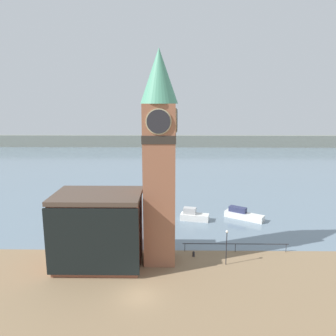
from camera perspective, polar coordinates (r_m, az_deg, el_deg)
name	(u,v)px	position (r m, az deg, el deg)	size (l,w,h in m)	color
ground_plane	(139,296)	(34.79, -5.06, -21.30)	(160.00, 160.00, 0.00)	#846B4C
water	(162,164)	(101.12, -1.09, 0.67)	(160.00, 120.00, 0.00)	slate
far_shoreline	(165,141)	(140.30, -0.57, 4.70)	(180.00, 3.00, 5.00)	gray
pier_railing	(235,244)	(43.68, 11.67, -12.91)	(13.50, 0.08, 1.09)	#232328
clock_tower	(159,154)	(37.09, -1.49, 2.48)	(4.15, 4.15, 24.52)	#935B42
pier_building	(99,229)	(39.34, -11.97, -10.41)	(10.00, 7.06, 8.61)	brown
boat_near	(194,216)	(53.65, 4.48, -8.27)	(4.81, 2.64, 2.06)	silver
boat_far	(243,215)	(55.49, 12.90, -7.93)	(6.21, 4.79, 1.85)	silver
mooring_bollard_near	(194,254)	(41.97, 4.48, -14.66)	(0.30, 0.30, 0.69)	black
lamp_post	(227,241)	(39.50, 10.18, -12.40)	(0.32, 0.32, 4.28)	black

